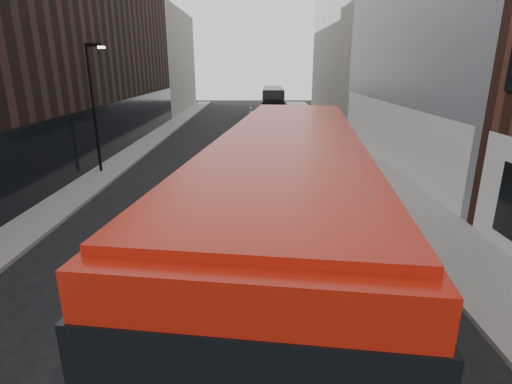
{
  "coord_description": "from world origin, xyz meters",
  "views": [
    {
      "loc": [
        0.72,
        -4.55,
        5.99
      ],
      "look_at": [
        0.73,
        6.47,
        2.5
      ],
      "focal_mm": 28.0,
      "sensor_mm": 36.0,
      "label": 1
    }
  ],
  "objects_px": {
    "red_bus": "(288,228)",
    "car_b": "(259,150)",
    "car_a": "(289,160)",
    "car_c": "(265,125)",
    "street_lamp": "(94,100)",
    "grey_bus": "(273,101)"
  },
  "relations": [
    {
      "from": "red_bus",
      "to": "car_b",
      "type": "relative_size",
      "value": 3.04
    },
    {
      "from": "car_a",
      "to": "car_c",
      "type": "distance_m",
      "value": 14.13
    },
    {
      "from": "red_bus",
      "to": "grey_bus",
      "type": "xyz_separation_m",
      "value": [
        1.38,
        41.64,
        -0.78
      ]
    },
    {
      "from": "car_a",
      "to": "car_c",
      "type": "bearing_deg",
      "value": 101.11
    },
    {
      "from": "red_bus",
      "to": "car_c",
      "type": "distance_m",
      "value": 29.46
    },
    {
      "from": "car_b",
      "to": "street_lamp",
      "type": "bearing_deg",
      "value": -152.79
    },
    {
      "from": "grey_bus",
      "to": "car_c",
      "type": "relative_size",
      "value": 2.08
    },
    {
      "from": "street_lamp",
      "to": "grey_bus",
      "type": "distance_m",
      "value": 29.37
    },
    {
      "from": "street_lamp",
      "to": "car_b",
      "type": "xyz_separation_m",
      "value": [
        9.13,
        3.42,
        -3.53
      ]
    },
    {
      "from": "car_a",
      "to": "car_c",
      "type": "xyz_separation_m",
      "value": [
        -1.12,
        14.09,
        0.14
      ]
    },
    {
      "from": "street_lamp",
      "to": "grey_bus",
      "type": "bearing_deg",
      "value": 67.86
    },
    {
      "from": "street_lamp",
      "to": "car_b",
      "type": "distance_m",
      "value": 10.37
    },
    {
      "from": "red_bus",
      "to": "grey_bus",
      "type": "height_order",
      "value": "red_bus"
    },
    {
      "from": "red_bus",
      "to": "car_a",
      "type": "height_order",
      "value": "red_bus"
    },
    {
      "from": "street_lamp",
      "to": "red_bus",
      "type": "relative_size",
      "value": 0.58
    },
    {
      "from": "red_bus",
      "to": "car_b",
      "type": "distance_m",
      "value": 18.06
    },
    {
      "from": "car_a",
      "to": "car_c",
      "type": "relative_size",
      "value": 0.7
    },
    {
      "from": "car_a",
      "to": "car_b",
      "type": "height_order",
      "value": "car_b"
    },
    {
      "from": "street_lamp",
      "to": "car_a",
      "type": "bearing_deg",
      "value": 4.12
    },
    {
      "from": "car_b",
      "to": "car_c",
      "type": "distance_m",
      "value": 11.48
    },
    {
      "from": "grey_bus",
      "to": "car_b",
      "type": "xyz_separation_m",
      "value": [
        -1.9,
        -23.7,
        -1.21
      ]
    },
    {
      "from": "grey_bus",
      "to": "red_bus",
      "type": "bearing_deg",
      "value": -90.12
    }
  ]
}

